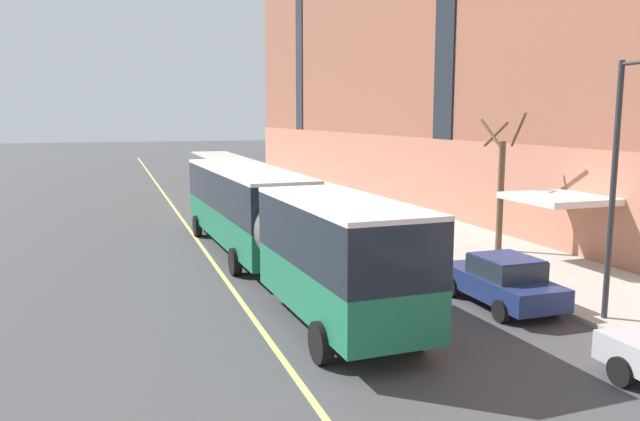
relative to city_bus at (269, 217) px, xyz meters
name	(u,v)px	position (x,y,z in m)	size (l,w,h in m)	color
ground_plane	(316,308)	(0.29, -4.46, -2.06)	(260.00, 260.00, 0.00)	#424244
sidewalk	(517,261)	(9.53, -1.46, -1.99)	(5.43, 160.00, 0.15)	#ADA89E
city_bus	(269,217)	(0.00, 0.00, 0.00)	(3.45, 20.06, 3.54)	#1E704C
parked_car_navy_1	(502,281)	(5.63, -6.09, -1.28)	(1.98, 4.22, 1.56)	navy
parked_car_navy_2	(266,181)	(5.75, 24.37, -1.28)	(1.99, 4.28, 1.56)	navy
parked_car_champagne_3	(287,191)	(5.55, 17.70, -1.28)	(2.12, 4.67, 1.56)	#BCAD89
parked_car_darkgray_5	(350,219)	(5.48, 6.10, -1.28)	(2.13, 4.30, 1.56)	#4C4C51
street_tree_mid_block	(501,185)	(9.80, 0.18, 0.81)	(1.58, 1.42, 5.66)	brown
street_lamp	(622,164)	(7.42, -8.53, 2.34)	(0.36, 1.48, 6.95)	#2D2D30
lane_centerline	(231,288)	(-1.70, -1.46, -2.06)	(0.16, 140.00, 0.01)	#E0D66B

